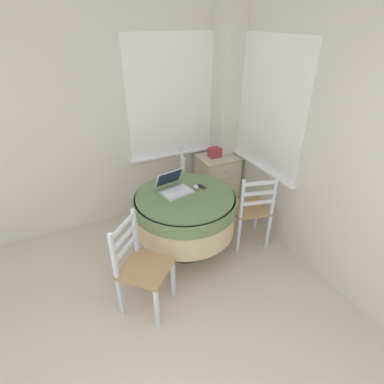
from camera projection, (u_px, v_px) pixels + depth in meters
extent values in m
cube|color=beige|center=(49.00, 130.00, 3.22)|extent=(4.48, 0.06, 2.55)
cube|color=white|center=(171.00, 98.00, 3.60)|extent=(1.10, 0.01, 1.42)
cube|color=white|center=(174.00, 154.00, 3.94)|extent=(1.18, 0.07, 0.02)
cube|color=white|center=(270.00, 106.00, 3.26)|extent=(0.01, 1.10, 1.42)
cube|color=white|center=(260.00, 167.00, 3.62)|extent=(0.07, 1.18, 0.02)
cube|color=beige|center=(225.00, 112.00, 3.86)|extent=(0.28, 0.28, 2.55)
cylinder|color=#4C3D2D|center=(186.00, 252.00, 3.41)|extent=(0.36, 0.36, 0.03)
cylinder|color=#4C3D2D|center=(185.00, 225.00, 3.22)|extent=(0.11, 0.11, 0.72)
cylinder|color=#CCB284|center=(185.00, 213.00, 3.14)|extent=(1.03, 1.03, 0.40)
cylinder|color=#607A4C|center=(185.00, 202.00, 3.07)|extent=(1.06, 1.06, 0.13)
cylinder|color=#607A4C|center=(185.00, 196.00, 3.03)|extent=(1.00, 1.00, 0.02)
cube|color=silver|center=(177.00, 192.00, 3.06)|extent=(0.34, 0.26, 0.02)
cube|color=silver|center=(176.00, 191.00, 3.07)|extent=(0.29, 0.17, 0.00)
cube|color=silver|center=(169.00, 178.00, 3.11)|extent=(0.32, 0.15, 0.19)
cube|color=#192338|center=(169.00, 178.00, 3.11)|extent=(0.29, 0.13, 0.16)
ellipsoid|color=silver|center=(196.00, 187.00, 3.13)|extent=(0.05, 0.08, 0.04)
cube|color=#2D2D33|center=(201.00, 187.00, 3.17)|extent=(0.09, 0.13, 0.01)
cube|color=black|center=(201.00, 186.00, 3.17)|extent=(0.07, 0.09, 0.00)
cube|color=#A87F51|center=(169.00, 187.00, 3.83)|extent=(0.51, 0.51, 0.02)
cube|color=silver|center=(157.00, 196.00, 4.08)|extent=(0.04, 0.04, 0.44)
cube|color=silver|center=(157.00, 210.00, 3.78)|extent=(0.04, 0.04, 0.44)
cube|color=silver|center=(182.00, 194.00, 4.12)|extent=(0.04, 0.04, 0.44)
cube|color=silver|center=(184.00, 208.00, 3.81)|extent=(0.04, 0.04, 0.44)
cube|color=silver|center=(182.00, 163.00, 3.88)|extent=(0.04, 0.04, 0.45)
cube|color=silver|center=(184.00, 176.00, 3.58)|extent=(0.04, 0.04, 0.45)
cube|color=silver|center=(182.00, 156.00, 3.64)|extent=(0.14, 0.34, 0.04)
cube|color=silver|center=(183.00, 165.00, 3.70)|extent=(0.14, 0.34, 0.04)
cube|color=silver|center=(183.00, 174.00, 3.76)|extent=(0.14, 0.34, 0.04)
cube|color=#A87F51|center=(250.00, 207.00, 3.41)|extent=(0.49, 0.49, 0.02)
cube|color=silver|center=(256.00, 214.00, 3.71)|extent=(0.04, 0.04, 0.44)
cube|color=silver|center=(229.00, 217.00, 3.65)|extent=(0.04, 0.04, 0.44)
cube|color=silver|center=(268.00, 231.00, 3.41)|extent=(0.04, 0.04, 0.44)
cube|color=silver|center=(238.00, 235.00, 3.35)|extent=(0.04, 0.04, 0.44)
cube|color=silver|center=(274.00, 196.00, 3.17)|extent=(0.04, 0.04, 0.45)
cube|color=silver|center=(242.00, 199.00, 3.11)|extent=(0.04, 0.04, 0.45)
cube|color=silver|center=(260.00, 183.00, 3.06)|extent=(0.35, 0.11, 0.04)
cube|color=silver|center=(259.00, 193.00, 3.12)|extent=(0.35, 0.11, 0.04)
cube|color=silver|center=(257.00, 203.00, 3.18)|extent=(0.35, 0.11, 0.04)
cube|color=#A87F51|center=(146.00, 268.00, 2.59)|extent=(0.57, 0.57, 0.02)
cube|color=silver|center=(157.00, 308.00, 2.51)|extent=(0.05, 0.05, 0.44)
cube|color=silver|center=(173.00, 278.00, 2.80)|extent=(0.05, 0.05, 0.44)
cube|color=silver|center=(121.00, 297.00, 2.61)|extent=(0.05, 0.05, 0.44)
cube|color=silver|center=(140.00, 269.00, 2.90)|extent=(0.05, 0.05, 0.44)
cube|color=silver|center=(113.00, 256.00, 2.37)|extent=(0.05, 0.05, 0.45)
cube|color=silver|center=(135.00, 230.00, 2.66)|extent=(0.05, 0.05, 0.45)
cube|color=silver|center=(122.00, 226.00, 2.43)|extent=(0.26, 0.27, 0.04)
cube|color=silver|center=(124.00, 238.00, 2.49)|extent=(0.26, 0.27, 0.04)
cube|color=silver|center=(126.00, 248.00, 2.55)|extent=(0.26, 0.27, 0.04)
cube|color=beige|center=(217.00, 181.00, 4.17)|extent=(0.50, 0.44, 0.71)
cube|color=beige|center=(218.00, 156.00, 3.99)|extent=(0.53, 0.46, 0.02)
cube|color=beige|center=(226.00, 172.00, 3.88)|extent=(0.44, 0.01, 0.20)
sphere|color=olive|center=(226.00, 172.00, 3.87)|extent=(0.02, 0.02, 0.02)
cube|color=beige|center=(225.00, 188.00, 4.00)|extent=(0.44, 0.01, 0.20)
sphere|color=olive|center=(225.00, 188.00, 3.99)|extent=(0.02, 0.02, 0.02)
cube|color=beige|center=(224.00, 203.00, 4.12)|extent=(0.44, 0.01, 0.20)
sphere|color=olive|center=(224.00, 203.00, 4.11)|extent=(0.02, 0.02, 0.02)
cube|color=#9E3338|center=(215.00, 152.00, 3.93)|extent=(0.16, 0.12, 0.12)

